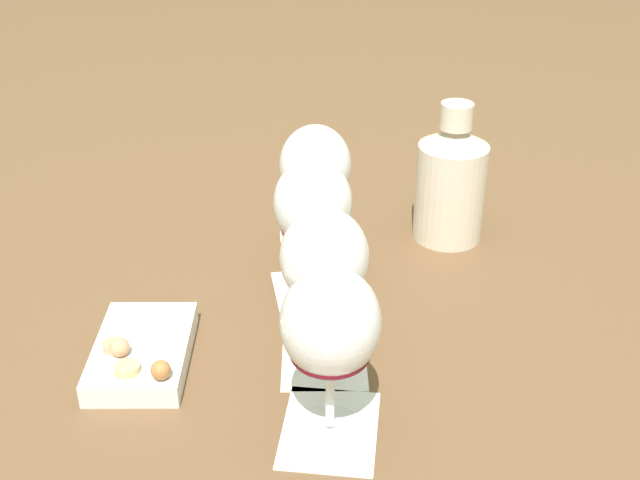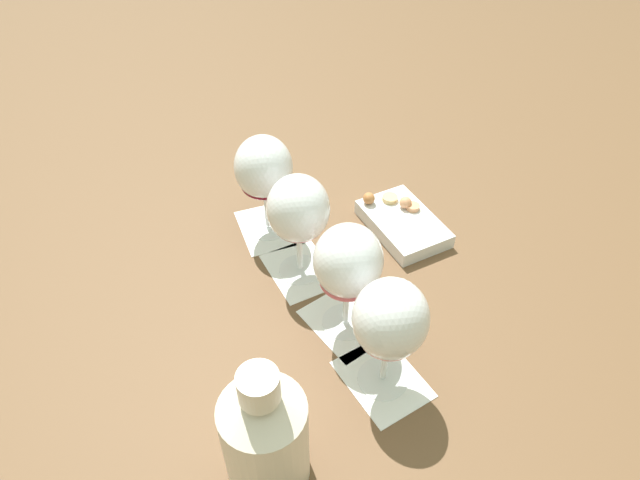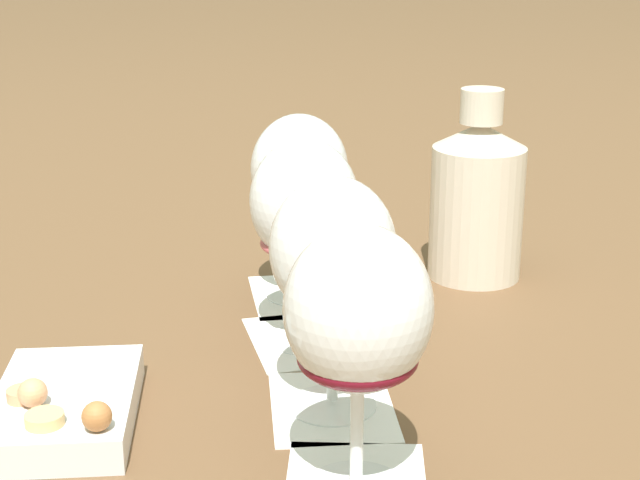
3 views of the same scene
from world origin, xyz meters
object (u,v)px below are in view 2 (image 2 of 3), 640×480
(wine_glass_0, at_px, (390,323))
(wine_glass_2, at_px, (298,213))
(wine_glass_3, at_px, (264,171))
(wine_glass_1, at_px, (348,265))
(snack_dish, at_px, (402,222))
(ceramic_vase, at_px, (265,435))

(wine_glass_0, height_order, wine_glass_2, same)
(wine_glass_2, relative_size, wine_glass_3, 1.00)
(wine_glass_1, distance_m, wine_glass_2, 0.12)
(wine_glass_2, xyz_separation_m, snack_dish, (0.08, -0.18, -0.10))
(wine_glass_0, bearing_deg, wine_glass_2, 22.84)
(ceramic_vase, bearing_deg, snack_dish, -31.99)
(ceramic_vase, bearing_deg, wine_glass_0, -55.88)
(wine_glass_2, bearing_deg, ceramic_vase, 168.27)
(wine_glass_0, distance_m, snack_dish, 0.32)
(ceramic_vase, bearing_deg, wine_glass_1, -30.43)
(ceramic_vase, distance_m, snack_dish, 0.46)
(wine_glass_1, distance_m, snack_dish, 0.25)
(ceramic_vase, height_order, snack_dish, ceramic_vase)
(wine_glass_3, distance_m, ceramic_vase, 0.42)
(wine_glass_1, bearing_deg, wine_glass_2, 26.07)
(wine_glass_1, height_order, snack_dish, wine_glass_1)
(wine_glass_1, height_order, wine_glass_3, same)
(wine_glass_2, bearing_deg, snack_dish, -66.76)
(wine_glass_0, relative_size, wine_glass_1, 1.00)
(wine_glass_1, height_order, wine_glass_2, same)
(wine_glass_2, distance_m, wine_glass_3, 0.11)
(ceramic_vase, xyz_separation_m, snack_dish, (0.39, -0.24, -0.07))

